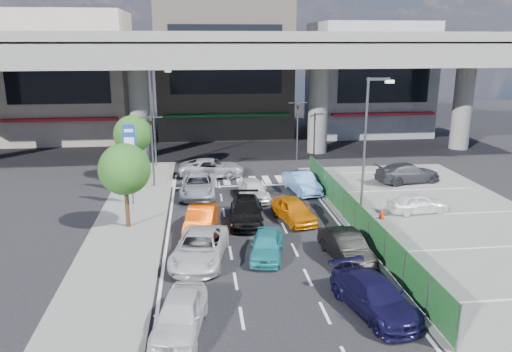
{
  "coord_description": "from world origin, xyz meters",
  "views": [
    {
      "loc": [
        -3.04,
        -22.62,
        10.09
      ],
      "look_at": [
        0.37,
        5.99,
        2.24
      ],
      "focal_mm": 35.0,
      "sensor_mm": 36.0,
      "label": 1
    }
  ],
  "objects": [
    {
      "name": "traffic_light_right",
      "position": [
        5.5,
        19.0,
        3.94
      ],
      "size": [
        1.6,
        1.24,
        5.2
      ],
      "color": "#595B60",
      "rests_on": "ground"
    },
    {
      "name": "building_center",
      "position": [
        0.0,
        32.97,
        7.49
      ],
      "size": [
        14.0,
        10.9,
        15.0
      ],
      "color": "gray",
      "rests_on": "ground"
    },
    {
      "name": "building_west",
      "position": [
        -16.0,
        31.97,
        6.49
      ],
      "size": [
        12.0,
        10.9,
        13.0
      ],
      "color": "gray",
      "rests_on": "ground"
    },
    {
      "name": "traffic_light_left",
      "position": [
        -6.2,
        12.0,
        3.94
      ],
      "size": [
        1.6,
        1.24,
        5.2
      ],
      "color": "#595B60",
      "rests_on": "ground"
    },
    {
      "name": "parking_lot",
      "position": [
        11.0,
        2.0,
        0.03
      ],
      "size": [
        12.0,
        28.0,
        0.06
      ],
      "primitive_type": "cube",
      "color": "#60605E",
      "rests_on": "ground"
    },
    {
      "name": "crossing_wagon_silver",
      "position": [
        -2.05,
        14.43,
        0.69
      ],
      "size": [
        5.13,
        2.71,
        1.38
      ],
      "primitive_type": "imported",
      "rotation": [
        0.0,
        0.0,
        1.48
      ],
      "color": "#9D9FA5",
      "rests_on": "ground"
    },
    {
      "name": "signboard_far",
      "position": [
        -7.6,
        10.99,
        3.06
      ],
      "size": [
        0.8,
        0.14,
        4.7
      ],
      "color": "#595B60",
      "rests_on": "ground"
    },
    {
      "name": "taxi_orange_left",
      "position": [
        -2.99,
        3.03,
        0.68
      ],
      "size": [
        2.06,
        4.33,
        1.37
      ],
      "primitive_type": "imported",
      "rotation": [
        0.0,
        0.0,
        -0.15
      ],
      "color": "#DC4104",
      "rests_on": "ground"
    },
    {
      "name": "tree_far",
      "position": [
        -7.8,
        14.5,
        3.39
      ],
      "size": [
        2.8,
        2.8,
        4.8
      ],
      "color": "#382314",
      "rests_on": "ground"
    },
    {
      "name": "street_lamp_left",
      "position": [
        -6.33,
        18.0,
        4.77
      ],
      "size": [
        1.65,
        0.22,
        8.0
      ],
      "color": "#595B60",
      "rests_on": "ground"
    },
    {
      "name": "hatch_black_mid_right",
      "position": [
        3.78,
        -1.47,
        0.67
      ],
      "size": [
        1.92,
        4.24,
        1.35
      ],
      "primitive_type": "imported",
      "rotation": [
        0.0,
        0.0,
        0.12
      ],
      "color": "black",
      "rests_on": "ground"
    },
    {
      "name": "minivan_navy_back",
      "position": [
        3.48,
        -6.15,
        0.67
      ],
      "size": [
        2.92,
        4.92,
        1.34
      ],
      "primitive_type": "imported",
      "rotation": [
        0.0,
        0.0,
        0.24
      ],
      "color": "black",
      "rests_on": "ground"
    },
    {
      "name": "parked_sedan_white",
      "position": [
        9.95,
        4.45,
        0.67
      ],
      "size": [
        3.68,
        1.69,
        1.22
      ],
      "primitive_type": "imported",
      "rotation": [
        0.0,
        0.0,
        1.64
      ],
      "color": "white",
      "rests_on": "parking_lot"
    },
    {
      "name": "sidewalk_left",
      "position": [
        -7.0,
        4.0,
        0.06
      ],
      "size": [
        4.0,
        30.0,
        0.12
      ],
      "primitive_type": "cube",
      "color": "#60605E",
      "rests_on": "ground"
    },
    {
      "name": "sedan_white_mid_left",
      "position": [
        -3.1,
        -0.76,
        0.69
      ],
      "size": [
        3.14,
        5.29,
        1.38
      ],
      "primitive_type": "imported",
      "rotation": [
        0.0,
        0.0,
        -0.18
      ],
      "color": "silver",
      "rests_on": "ground"
    },
    {
      "name": "ground",
      "position": [
        0.0,
        0.0,
        0.0
      ],
      "size": [
        120.0,
        120.0,
        0.0
      ],
      "primitive_type": "plane",
      "color": "black",
      "rests_on": "ground"
    },
    {
      "name": "traffic_cone",
      "position": [
        7.46,
        3.71,
        0.38
      ],
      "size": [
        0.36,
        0.36,
        0.63
      ],
      "primitive_type": "cone",
      "rotation": [
        0.0,
        0.0,
        0.11
      ],
      "color": "red",
      "rests_on": "parking_lot"
    },
    {
      "name": "fence_run",
      "position": [
        5.3,
        1.0,
        0.9
      ],
      "size": [
        0.16,
        22.0,
        1.8
      ],
      "primitive_type": null,
      "color": "#1B5123",
      "rests_on": "ground"
    },
    {
      "name": "tree_near",
      "position": [
        -7.0,
        4.0,
        3.39
      ],
      "size": [
        2.8,
        2.8,
        4.8
      ],
      "color": "#382314",
      "rests_on": "ground"
    },
    {
      "name": "taxi_teal_mid",
      "position": [
        0.09,
        -0.65,
        0.62
      ],
      "size": [
        2.19,
        3.85,
        1.24
      ],
      "primitive_type": "imported",
      "rotation": [
        0.0,
        0.0,
        -0.21
      ],
      "color": "teal",
      "rests_on": "ground"
    },
    {
      "name": "street_lamp_right",
      "position": [
        7.17,
        6.0,
        4.77
      ],
      "size": [
        1.65,
        0.22,
        8.0
      ],
      "color": "#595B60",
      "rests_on": "ground"
    },
    {
      "name": "kei_truck_front_right",
      "position": [
        3.96,
        9.63,
        0.69
      ],
      "size": [
        2.15,
        4.37,
        1.38
      ],
      "primitive_type": "imported",
      "rotation": [
        0.0,
        0.0,
        0.17
      ],
      "color": "#5887CD",
      "rests_on": "ground"
    },
    {
      "name": "signboard_near",
      "position": [
        -7.2,
        7.99,
        3.06
      ],
      "size": [
        0.8,
        0.14,
        4.7
      ],
      "color": "#595B60",
      "rests_on": "ground"
    },
    {
      "name": "taxi_orange_right",
      "position": [
        2.32,
        4.11,
        0.67
      ],
      "size": [
        2.46,
        4.17,
        1.33
      ],
      "primitive_type": "imported",
      "rotation": [
        0.0,
        0.0,
        0.24
      ],
      "color": "#CC6C06",
      "rests_on": "ground"
    },
    {
      "name": "expressway",
      "position": [
        0.0,
        22.0,
        8.76
      ],
      "size": [
        64.0,
        14.0,
        10.75
      ],
      "color": "slate",
      "rests_on": "ground"
    },
    {
      "name": "sedan_black_mid",
      "position": [
        -0.4,
        4.26,
        0.66
      ],
      "size": [
        2.21,
        4.69,
        1.32
      ],
      "primitive_type": "imported",
      "rotation": [
        0.0,
        0.0,
        -0.08
      ],
      "color": "black",
      "rests_on": "ground"
    },
    {
      "name": "parked_sedan_dgrey",
      "position": [
        12.11,
        10.94,
        0.76
      ],
      "size": [
        5.1,
        2.74,
        1.4
      ],
      "primitive_type": "imported",
      "rotation": [
        0.0,
        0.0,
        1.74
      ],
      "color": "#33353A",
      "rests_on": "parking_lot"
    },
    {
      "name": "building_east",
      "position": [
        16.0,
        31.97,
        5.99
      ],
      "size": [
        12.0,
        10.9,
        12.0
      ],
      "color": "slate",
      "rests_on": "ground"
    },
    {
      "name": "sedan_white_front_mid",
      "position": [
        0.48,
        8.41,
        0.66
      ],
      "size": [
        2.0,
        4.02,
        1.32
      ],
      "primitive_type": "imported",
      "rotation": [
        0.0,
        0.0,
        0.12
      ],
      "color": "silver",
      "rests_on": "ground"
    },
    {
      "name": "wagon_silver_front_left",
      "position": [
        -3.11,
        9.75,
        0.68
      ],
      "size": [
        2.53,
        5.04,
        1.37
      ],
      "primitive_type": "imported",
      "rotation": [
        0.0,
        0.0,
        -0.05
      ],
      "color": "#BABCC2",
      "rests_on": "ground"
    },
    {
      "name": "van_white_back_left",
      "position": [
        -3.86,
        -6.63,
        0.69
      ],
      "size": [
        2.29,
        4.27,
        1.38
      ],
      "primitive_type": "imported",
      "rotation": [
        0.0,
        0.0,
        -0.17
      ],
      "color": "silver",
      "rests_on": "ground"
    }
  ]
}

